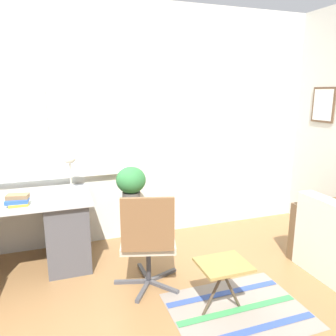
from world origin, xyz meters
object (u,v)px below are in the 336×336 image
(desk_lamp, at_px, (70,165))
(office_chair_swivel, at_px, (148,240))
(plant_stand, at_px, (132,208))
(potted_plant, at_px, (131,182))
(folding_stool, at_px, (223,268))
(book_stack, at_px, (18,200))

(desk_lamp, relative_size, office_chair_swivel, 0.41)
(plant_stand, height_order, potted_plant, potted_plant)
(folding_stool, bearing_deg, potted_plant, 108.24)
(folding_stool, bearing_deg, plant_stand, 108.24)
(office_chair_swivel, bearing_deg, folding_stool, 148.93)
(plant_stand, relative_size, folding_stool, 1.29)
(book_stack, relative_size, plant_stand, 0.38)
(plant_stand, bearing_deg, potted_plant, -153.43)
(book_stack, bearing_deg, desk_lamp, 31.31)
(desk_lamp, height_order, potted_plant, desk_lamp)
(desk_lamp, distance_m, potted_plant, 0.66)
(office_chair_swivel, distance_m, plant_stand, 0.80)
(book_stack, xyz_separation_m, potted_plant, (1.10, 0.26, -0.00))
(desk_lamp, bearing_deg, folding_stool, -51.94)
(office_chair_swivel, height_order, folding_stool, office_chair_swivel)
(book_stack, distance_m, plant_stand, 1.16)
(book_stack, relative_size, potted_plant, 0.53)
(plant_stand, distance_m, potted_plant, 0.29)
(desk_lamp, xyz_separation_m, office_chair_swivel, (0.58, -0.83, -0.54))
(book_stack, height_order, potted_plant, potted_plant)
(book_stack, distance_m, folding_stool, 1.89)
(folding_stool, bearing_deg, desk_lamp, 128.06)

